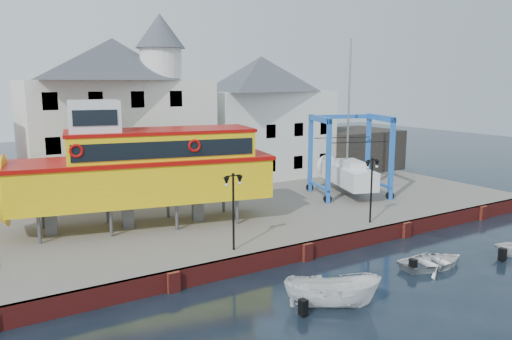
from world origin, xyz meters
TOP-DOWN VIEW (x-y plane):
  - ground at (0.00, 0.00)m, footprint 140.00×140.00m
  - hardstanding at (0.00, 11.00)m, footprint 44.00×22.00m
  - quay_wall at (-0.00, 0.10)m, footprint 44.00×0.47m
  - building_white_main at (-4.87, 18.39)m, footprint 14.00×8.30m
  - building_white_right at (9.00, 19.00)m, footprint 12.00×8.00m
  - shed_dark at (19.00, 17.00)m, footprint 8.00×7.00m
  - lamp_post_left at (-4.00, 1.20)m, footprint 1.12×0.32m
  - lamp_post_right at (6.00, 1.20)m, footprint 1.12×0.32m
  - tour_boat at (-7.47, 8.27)m, footprint 18.45×7.87m
  - travel_lift at (10.33, 8.46)m, footprint 6.78×8.24m
  - motorboat_a at (-2.65, -5.30)m, footprint 4.46×3.72m
  - motorboat_b at (5.22, -4.41)m, footprint 4.25×3.26m

SIDE VIEW (x-z plane):
  - ground at x=0.00m, z-range 0.00..0.00m
  - motorboat_a at x=-2.65m, z-range -0.83..0.83m
  - motorboat_b at x=5.22m, z-range -0.41..0.41m
  - hardstanding at x=0.00m, z-range 0.00..1.00m
  - quay_wall at x=0.00m, z-range 0.00..1.00m
  - shed_dark at x=19.00m, z-range 1.00..5.00m
  - travel_lift at x=10.33m, z-range -3.03..9.09m
  - lamp_post_left at x=-4.00m, z-range 2.07..6.27m
  - lamp_post_right at x=6.00m, z-range 2.07..6.27m
  - tour_boat at x=-7.47m, z-range 0.78..8.60m
  - building_white_right at x=9.00m, z-range 1.00..12.20m
  - building_white_main at x=-4.87m, z-range 0.34..14.34m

